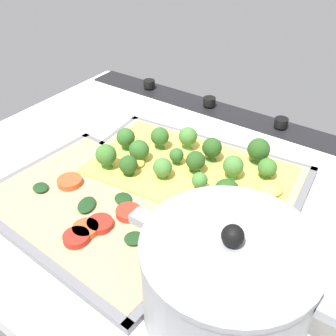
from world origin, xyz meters
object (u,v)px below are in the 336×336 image
broccoli_pizza (190,167)px  veggie_pizza_back (100,206)px  baking_tray_back (101,208)px  cooking_pot (227,280)px  baking_tray_front (189,176)px

broccoli_pizza → veggie_pizza_back: 16.80cm
baking_tray_back → cooking_pot: cooking_pot is taller
baking_tray_front → baking_tray_back: same height
veggie_pizza_back → baking_tray_back: bearing=-75.1°
baking_tray_back → broccoli_pizza: bearing=-115.2°
veggie_pizza_back → baking_tray_front: bearing=-114.1°
baking_tray_back → veggie_pizza_back: bearing=104.9°
broccoli_pizza → baking_tray_back: bearing=64.8°
baking_tray_front → cooking_pot: cooking_pot is taller
broccoli_pizza → cooking_pot: 26.83cm
broccoli_pizza → cooking_pot: bearing=130.8°
baking_tray_back → veggie_pizza_back: (-0.08, 0.31, 0.69)cm
baking_tray_front → broccoli_pizza: broccoli_pizza is taller
baking_tray_back → veggie_pizza_back: veggie_pizza_back is taller
broccoli_pizza → baking_tray_back: 16.62cm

